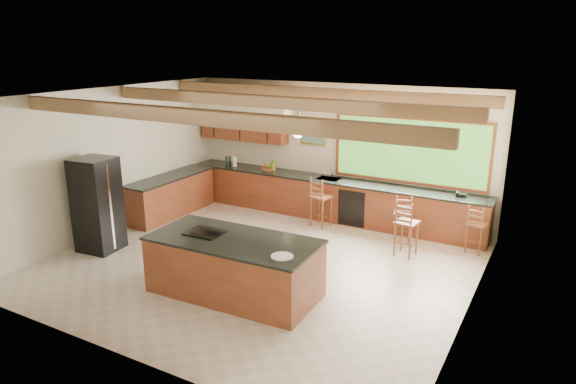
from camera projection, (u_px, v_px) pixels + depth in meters
The scene contains 9 objects.
ground at pixel (260, 264), 9.29m from camera, with size 7.20×7.20×0.00m, color beige.
room_shell at pixel (269, 136), 9.29m from camera, with size 7.27×6.54×3.02m.
counter_run at pixel (288, 197), 11.65m from camera, with size 7.12×3.10×1.23m.
island at pixel (234, 266), 8.07m from camera, with size 2.71×1.35×0.95m.
refrigerator at pixel (97, 205), 9.70m from camera, with size 0.77×0.75×1.80m.
bar_stool_a at pixel (320, 198), 10.96m from camera, with size 0.47×0.47×1.10m.
bar_stool_b at pixel (406, 224), 9.44m from camera, with size 0.44×0.44×1.08m.
bar_stool_c at pixel (402, 214), 10.12m from camera, with size 0.44×0.44×0.99m.
bar_stool_d at pixel (477, 225), 9.60m from camera, with size 0.40×0.40×0.94m.
Camera 1 is at (4.59, -7.22, 3.87)m, focal length 32.00 mm.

